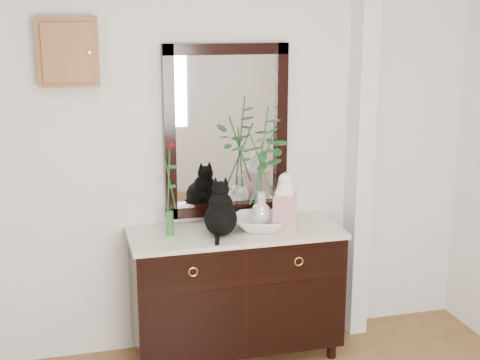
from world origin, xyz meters
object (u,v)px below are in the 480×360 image
object	(u,v)px
sideboard	(236,287)
lotus_bowl	(261,223)
ginger_jar	(285,201)
cat	(221,208)

from	to	relation	value
sideboard	lotus_bowl	xyz separation A→B (m)	(0.16, -0.01, 0.42)
lotus_bowl	ginger_jar	distance (m)	0.21
cat	lotus_bowl	xyz separation A→B (m)	(0.27, 0.03, -0.12)
cat	sideboard	bearing A→B (deg)	35.00
ginger_jar	lotus_bowl	bearing A→B (deg)	151.65
lotus_bowl	sideboard	bearing A→B (deg)	177.50
cat	ginger_jar	world-z (taller)	ginger_jar
sideboard	lotus_bowl	size ratio (longest dim) A/B	3.85
lotus_bowl	ginger_jar	bearing A→B (deg)	-28.35
cat	lotus_bowl	world-z (taller)	cat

